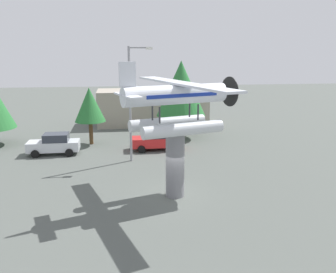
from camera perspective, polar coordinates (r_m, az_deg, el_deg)
name	(u,v)px	position (r m, az deg, el deg)	size (l,w,h in m)	color
ground_plane	(175,195)	(21.72, 1.11, -9.38)	(140.00, 140.00, 0.00)	#515651
display_pedestal	(175,164)	(21.04, 1.13, -4.47)	(1.10, 1.10, 3.91)	slate
floatplane_monument	(177,103)	(20.28, 1.51, 5.37)	(7.20, 10.25, 4.00)	silver
car_near_silver	(54,144)	(31.35, -17.69, -1.13)	(4.20, 2.02, 1.76)	silver
car_mid_red	(157,140)	(31.26, -1.80, -0.53)	(4.20, 2.02, 1.76)	red
streetlight_primary	(132,97)	(27.40, -5.72, 6.29)	(1.84, 0.28, 8.80)	gray
storefront_building	(152,107)	(42.44, -2.52, 4.74)	(12.70, 5.06, 4.03)	#9E9384
tree_east	(90,105)	(33.39, -12.39, 4.94)	(2.79, 2.79, 5.25)	brown
tree_center_back	(181,88)	(35.12, 2.09, 7.66)	(4.81, 4.81, 7.57)	brown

